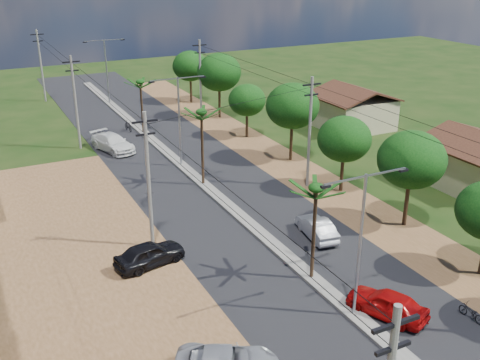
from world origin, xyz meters
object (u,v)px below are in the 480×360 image
at_px(car_silver_mid, 317,228).
at_px(moto_rider_east, 471,313).
at_px(car_red_near, 387,304).
at_px(car_white_far, 113,143).
at_px(car_parked_dark, 150,254).

distance_m(car_silver_mid, moto_rider_east, 11.44).
bearing_deg(car_red_near, car_white_far, -102.97).
relative_size(car_silver_mid, moto_rider_east, 2.65).
xyz_separation_m(car_silver_mid, moto_rider_east, (2.02, -11.26, -0.27)).
bearing_deg(moto_rider_east, car_parked_dark, -48.00).
bearing_deg(car_silver_mid, car_white_far, -63.54).
relative_size(car_silver_mid, car_parked_dark, 0.94).
relative_size(car_parked_dark, moto_rider_east, 2.83).
distance_m(car_red_near, car_parked_dark, 14.11).
distance_m(car_white_far, moto_rider_east, 36.08).
distance_m(car_silver_mid, car_white_far, 24.71).
bearing_deg(car_red_near, car_parked_dark, -71.36).
xyz_separation_m(car_parked_dark, moto_rider_east, (13.11, -12.77, -0.34)).
bearing_deg(car_parked_dark, car_white_far, -21.02).
bearing_deg(car_white_far, car_silver_mid, -89.33).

